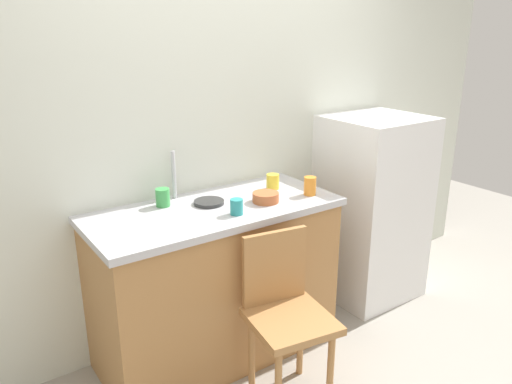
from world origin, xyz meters
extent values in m
cube|color=silver|center=(0.00, 1.00, 1.29)|extent=(4.80, 0.10, 2.58)
cube|color=#A87542|center=(-0.24, 0.65, 0.45)|extent=(1.37, 0.60, 0.90)
cube|color=#B7B7BC|center=(-0.24, 0.65, 0.92)|extent=(1.41, 0.64, 0.04)
cylinder|color=#B7B7BC|center=(-0.36, 0.90, 1.08)|extent=(0.02, 0.02, 0.28)
cube|color=white|center=(1.04, 0.65, 0.65)|extent=(0.63, 0.59, 1.31)
cylinder|color=#A87542|center=(-0.01, -0.09, 0.23)|extent=(0.04, 0.04, 0.45)
cylinder|color=#A87542|center=(-0.26, 0.25, 0.23)|extent=(0.04, 0.04, 0.45)
cylinder|color=#A87542|center=(0.03, 0.21, 0.23)|extent=(0.04, 0.04, 0.45)
cube|color=#A87542|center=(-0.14, 0.08, 0.47)|extent=(0.46, 0.46, 0.04)
cube|color=#A87542|center=(-0.11, 0.26, 0.69)|extent=(0.36, 0.09, 0.40)
cylinder|color=#B25B33|center=(0.03, 0.55, 0.96)|extent=(0.15, 0.15, 0.05)
cylinder|color=#2D2D2D|center=(-0.25, 0.70, 0.95)|extent=(0.17, 0.17, 0.02)
cylinder|color=orange|center=(0.32, 0.50, 0.99)|extent=(0.07, 0.07, 0.11)
cylinder|color=green|center=(-0.47, 0.81, 0.99)|extent=(0.08, 0.08, 0.10)
cylinder|color=yellow|center=(0.21, 0.72, 0.98)|extent=(0.08, 0.08, 0.09)
cylinder|color=teal|center=(-0.20, 0.48, 0.98)|extent=(0.07, 0.07, 0.08)
camera|label=1|loc=(-1.53, -1.62, 1.90)|focal=35.26mm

